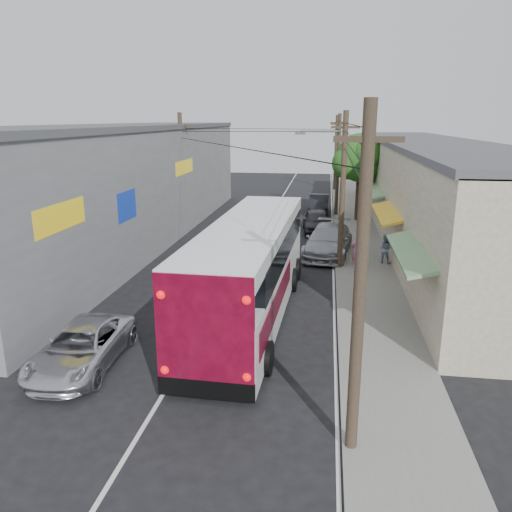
# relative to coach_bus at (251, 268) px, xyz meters

# --- Properties ---
(ground) EXTENTS (120.00, 120.00, 0.00)m
(ground) POSITION_rel_coach_bus_xyz_m (-1.58, -6.04, -1.97)
(ground) COLOR black
(ground) RESTS_ON ground
(sidewalk) EXTENTS (3.00, 80.00, 0.12)m
(sidewalk) POSITION_rel_coach_bus_xyz_m (4.92, 13.96, -1.91)
(sidewalk) COLOR slate
(sidewalk) RESTS_ON ground
(building_right) EXTENTS (7.09, 40.00, 6.25)m
(building_right) POSITION_rel_coach_bus_xyz_m (9.41, 15.96, 1.18)
(building_right) COLOR beige
(building_right) RESTS_ON ground
(building_left) EXTENTS (7.20, 36.00, 7.25)m
(building_left) POSITION_rel_coach_bus_xyz_m (-10.07, 11.96, 1.68)
(building_left) COLOR gray
(building_left) RESTS_ON ground
(utility_poles) EXTENTS (11.80, 45.28, 8.00)m
(utility_poles) POSITION_rel_coach_bus_xyz_m (1.55, 14.29, 2.16)
(utility_poles) COLOR #473828
(utility_poles) RESTS_ON ground
(street_tree) EXTENTS (4.40, 4.00, 6.60)m
(street_tree) POSITION_rel_coach_bus_xyz_m (5.29, 19.98, 2.70)
(street_tree) COLOR #3F2B19
(street_tree) RESTS_ON ground
(coach_bus) EXTENTS (3.39, 13.30, 3.81)m
(coach_bus) POSITION_rel_coach_bus_xyz_m (0.00, 0.00, 0.00)
(coach_bus) COLOR white
(coach_bus) RESTS_ON ground
(jeepney) EXTENTS (2.36, 4.83, 1.32)m
(jeepney) POSITION_rel_coach_bus_xyz_m (-4.61, -5.04, -1.31)
(jeepney) COLOR silver
(jeepney) RESTS_ON ground
(parked_suv) EXTENTS (3.13, 6.13, 1.70)m
(parked_suv) POSITION_rel_coach_bus_xyz_m (3.02, 9.60, -1.12)
(parked_suv) COLOR #98979F
(parked_suv) RESTS_ON ground
(parked_car_mid) EXTENTS (2.21, 4.66, 1.54)m
(parked_car_mid) POSITION_rel_coach_bus_xyz_m (2.22, 15.54, -1.20)
(parked_car_mid) COLOR #252429
(parked_car_mid) RESTS_ON ground
(parked_car_far) EXTENTS (1.62, 4.56, 1.50)m
(parked_car_far) POSITION_rel_coach_bus_xyz_m (2.22, 23.00, -1.22)
(parked_car_far) COLOR black
(parked_car_far) RESTS_ON ground
(pedestrian_near) EXTENTS (0.60, 0.40, 1.63)m
(pedestrian_near) POSITION_rel_coach_bus_xyz_m (4.51, 7.39, -1.03)
(pedestrian_near) COLOR pink
(pedestrian_near) RESTS_ON sidewalk
(pedestrian_far) EXTENTS (0.91, 0.81, 1.56)m
(pedestrian_far) POSITION_rel_coach_bus_xyz_m (6.02, 7.99, -1.07)
(pedestrian_far) COLOR #7C95B5
(pedestrian_far) RESTS_ON sidewalk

